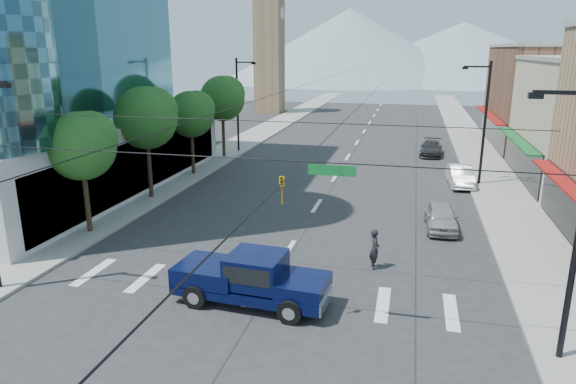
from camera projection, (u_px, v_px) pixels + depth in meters
name	position (u px, v px, depth m)	size (l,w,h in m)	color
ground	(252.00, 308.00, 20.13)	(160.00, 160.00, 0.00)	#28282B
sidewalk_left	(257.00, 135.00, 60.27)	(4.00, 120.00, 0.15)	gray
sidewalk_right	(471.00, 143.00, 54.83)	(4.00, 120.00, 0.15)	gray
shop_far	(559.00, 98.00, 51.70)	(12.00, 18.00, 10.00)	brown
clock_tower	(269.00, 43.00, 79.04)	(4.80, 4.80, 20.40)	#8C6B4C
mountain_left	(349.00, 45.00, 160.98)	(80.00, 80.00, 22.00)	gray
mountain_right	(463.00, 52.00, 162.96)	(90.00, 90.00, 18.00)	gray
tree_near	(84.00, 144.00, 27.00)	(3.65, 3.64, 6.71)	black
tree_midnear	(148.00, 116.00, 33.39)	(4.09, 4.09, 7.52)	black
tree_midfar	(193.00, 113.00, 40.10)	(3.65, 3.64, 6.71)	black
tree_far	(224.00, 97.00, 46.49)	(4.09, 4.09, 7.52)	black
signal_rig	(246.00, 202.00, 17.90)	(21.80, 0.20, 9.00)	black
lamp_pole_nw	(239.00, 101.00, 49.29)	(2.00, 0.25, 9.00)	black
lamp_pole_ne	(483.00, 119.00, 36.98)	(2.00, 0.25, 9.00)	black
pickup_truck	(251.00, 277.00, 20.25)	(6.39, 2.81, 2.11)	#070D36
pedestrian	(375.00, 249.00, 23.56)	(0.69, 0.45, 1.89)	black
parked_car_near	(441.00, 217.00, 28.78)	(1.70, 4.22, 1.44)	#A9A8AD
parked_car_mid	(460.00, 176.00, 37.96)	(1.58, 4.52, 1.49)	white
parked_car_far	(431.00, 148.00, 48.80)	(1.94, 4.77, 1.38)	#292A2C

